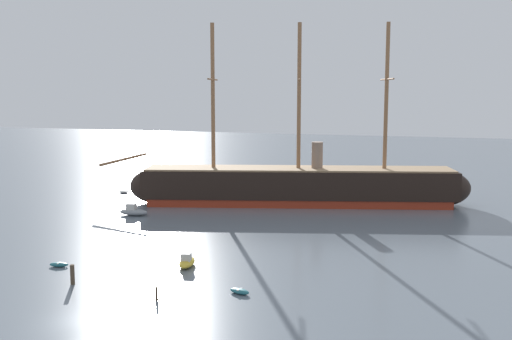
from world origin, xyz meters
TOP-DOWN VIEW (x-y plane):
  - ground_plane at (0.00, 0.00)m, footprint 400.00×400.00m
  - tall_ship at (5.81, 53.15)m, footprint 58.89×20.13m
  - dinghy_foreground_left at (-10.45, 12.14)m, footprint 2.15×1.28m
  - dinghy_foreground_right at (10.47, 9.76)m, footprint 2.20×1.46m
  - motorboat_near_centre at (2.40, 16.20)m, footprint 2.15×3.82m
  - motorboat_alongside_bow at (-15.52, 37.54)m, footprint 4.42×2.11m
  - dinghy_far_left at (-26.41, 54.08)m, footprint 2.24×1.60m
  - dinghy_distant_centre at (1.27, 63.51)m, footprint 2.51×1.10m
  - mooring_piling_nearest at (-5.72, 7.58)m, footprint 0.42×0.42m
  - mooring_piling_left_pair at (3.97, 5.97)m, footprint 0.27×0.27m

SIDE VIEW (x-z plane):
  - ground_plane at x=0.00m, z-range 0.00..0.00m
  - dinghy_foreground_left at x=-10.45m, z-range 0.00..0.48m
  - dinghy_foreground_right at x=10.47m, z-range 0.00..0.48m
  - dinghy_far_left at x=-26.41m, z-range 0.00..0.49m
  - dinghy_distant_centre at x=1.27m, z-range 0.00..0.60m
  - motorboat_near_centre at x=2.40m, z-range -0.22..1.29m
  - mooring_piling_left_pair at x=3.97m, z-range 0.00..1.22m
  - motorboat_alongside_bow at x=-15.52m, z-range -0.27..1.54m
  - mooring_piling_nearest at x=-5.72m, z-range 0.00..1.93m
  - tall_ship at x=5.81m, z-range -11.28..17.56m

